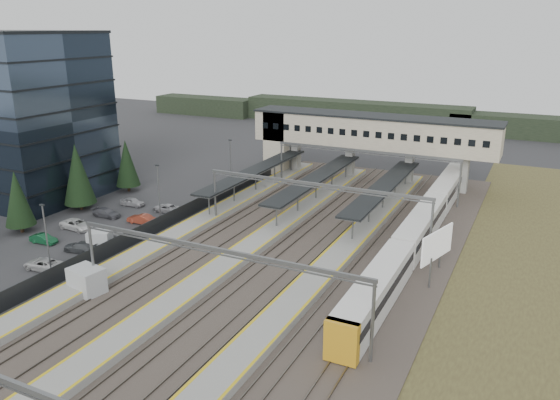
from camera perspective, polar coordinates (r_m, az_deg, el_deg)
The scene contains 14 objects.
ground at distance 61.64m, azimuth -12.14°, elevation -6.52°, with size 220.00×220.00×0.00m, color #2B2B2D.
office_building at distance 91.64m, azimuth -26.13°, elevation 7.97°, with size 24.30×18.30×24.30m.
car_park at distance 65.98m, azimuth -24.76°, elevation -5.59°, with size 10.67×44.51×1.30m.
lampposts at distance 65.94m, azimuth -17.23°, elevation -1.27°, with size 0.50×53.25×8.07m.
fence at distance 68.69m, azimuth -13.95°, elevation -3.18°, with size 0.08×90.00×2.00m.
relay_cabin_near at distance 56.50m, azimuth -19.53°, elevation -7.99°, with size 3.59×2.89×2.70m.
relay_cabin_far at distance 66.84m, azimuth -18.30°, elevation -4.02°, with size 3.17×2.96×2.31m.
rail_corridor at distance 60.56m, azimuth -2.18°, elevation -6.25°, with size 34.00×90.00×0.92m.
canopies at distance 79.11m, azimuth 3.81°, elevation 2.31°, with size 23.10×30.00×3.28m.
footbridge at distance 91.72m, azimuth 7.87°, elevation 6.89°, with size 40.40×6.40×11.20m.
gantries at distance 55.64m, azimuth -0.80°, elevation -2.12°, with size 28.40×62.28×7.17m.
train at distance 67.33m, azimuth 14.48°, elevation -2.80°, with size 2.70×56.49×3.40m.
billboard at distance 57.63m, azimuth 16.08°, elevation -4.67°, with size 1.91×6.04×5.36m.
treeline_far at distance 138.24m, azimuth 20.94°, elevation 7.42°, with size 170.00×19.00×7.00m.
Camera 1 is at (35.66, -43.70, 24.87)m, focal length 35.00 mm.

